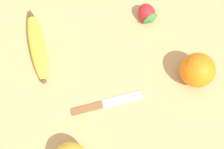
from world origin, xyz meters
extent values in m
plane|color=tan|center=(0.00, 0.00, 0.00)|extent=(3.00, 3.00, 0.00)
ellipsoid|color=yellow|center=(-0.15, 0.08, 0.02)|extent=(0.08, 0.20, 0.03)
cone|color=brown|center=(-0.17, 0.17, 0.02)|extent=(0.03, 0.03, 0.03)
sphere|color=brown|center=(-0.12, -0.02, 0.02)|extent=(0.01, 0.01, 0.01)
sphere|color=orange|center=(0.24, 0.00, 0.04)|extent=(0.08, 0.08, 0.08)
ellipsoid|color=red|center=(0.13, 0.17, 0.02)|extent=(0.06, 0.07, 0.04)
cone|color=#3D8438|center=(0.14, 0.15, 0.02)|extent=(0.04, 0.03, 0.04)
cube|color=silver|center=(0.06, -0.06, 0.00)|extent=(0.10, 0.05, 0.00)
cube|color=brown|center=(-0.02, -0.08, 0.00)|extent=(0.08, 0.03, 0.01)
camera|label=1|loc=(0.04, -0.22, 0.61)|focal=42.00mm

